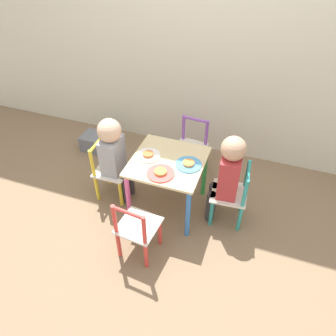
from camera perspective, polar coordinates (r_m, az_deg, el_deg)
name	(u,v)px	position (r m, az deg, el deg)	size (l,w,h in m)	color
ground_plane	(168,205)	(2.70, 0.00, -6.55)	(6.00, 6.00, 0.00)	#7F664C
house_wall	(207,6)	(2.79, 6.89, 26.19)	(6.00, 0.06, 2.60)	beige
kids_table	(168,169)	(2.43, 0.00, -0.17)	(0.53, 0.53, 0.48)	beige
chair_teal	(232,195)	(2.48, 11.10, -4.64)	(0.28, 0.28, 0.51)	silver
chair_yellow	(110,171)	(2.68, -10.06, -0.44)	(0.27, 0.27, 0.51)	silver
chair_red	(137,229)	(2.23, -5.43, -10.57)	(0.28, 0.28, 0.51)	silver
chair_purple	(191,148)	(2.88, 3.99, 3.44)	(0.28, 0.28, 0.51)	silver
child_right	(227,172)	(2.34, 10.31, -0.77)	(0.22, 0.21, 0.76)	#38383D
child_left	(114,152)	(2.53, -9.38, 2.77)	(0.23, 0.20, 0.73)	#38383D
plate_right	(189,164)	(2.33, 3.60, 0.67)	(0.19, 0.19, 0.03)	#4C9EE0
plate_left	(148,155)	(2.42, -3.48, 2.25)	(0.18, 0.18, 0.03)	white
plate_front	(161,173)	(2.26, -1.31, -0.86)	(0.19, 0.19, 0.03)	#E54C47
storage_bin	(99,143)	(3.30, -11.86, 4.31)	(0.33, 0.21, 0.16)	slate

